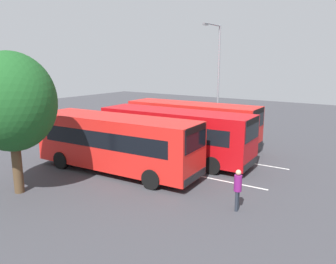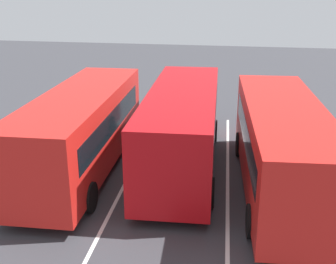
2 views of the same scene
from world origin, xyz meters
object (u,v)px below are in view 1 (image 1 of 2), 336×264
(bus_far_left, at_px, (117,142))
(depot_tree, at_px, (11,102))
(bus_center_right, at_px, (192,123))
(bus_center_left, at_px, (175,133))
(street_lamp, at_px, (217,74))
(pedestrian, at_px, (238,187))

(bus_far_left, relative_size, depot_tree, 1.51)
(bus_center_right, relative_size, depot_tree, 1.50)
(bus_far_left, height_order, bus_center_left, same)
(bus_center_right, height_order, street_lamp, street_lamp)
(bus_center_left, xyz_separation_m, pedestrian, (6.02, -4.48, -0.67))
(bus_center_left, bearing_deg, depot_tree, -113.40)
(depot_tree, bearing_deg, bus_center_right, 79.88)
(bus_far_left, xyz_separation_m, pedestrian, (7.45, -0.83, -0.67))
(bus_center_left, relative_size, depot_tree, 1.51)
(bus_center_right, bearing_deg, depot_tree, -102.44)
(street_lamp, bearing_deg, pedestrian, 29.06)
(bus_center_left, relative_size, pedestrian, 5.57)
(pedestrian, bearing_deg, bus_far_left, -12.91)
(pedestrian, distance_m, depot_tree, 10.50)
(bus_center_right, distance_m, pedestrian, 10.81)
(bus_far_left, distance_m, street_lamp, 11.55)
(bus_far_left, xyz_separation_m, bus_center_right, (0.45, 7.38, 0.00))
(bus_center_left, bearing_deg, bus_far_left, -114.29)
(bus_center_left, relative_size, street_lamp, 1.11)
(bus_center_right, relative_size, pedestrian, 5.55)
(bus_far_left, xyz_separation_m, depot_tree, (-1.73, -4.81, 2.53))
(street_lamp, height_order, depot_tree, street_lamp)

